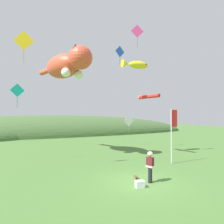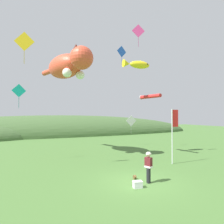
% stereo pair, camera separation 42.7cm
% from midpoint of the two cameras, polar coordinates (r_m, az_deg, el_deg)
% --- Properties ---
extents(ground_plane, '(120.00, 120.00, 0.00)m').
position_cam_midpoint_polar(ground_plane, '(12.45, 7.13, -19.26)').
color(ground_plane, '#477033').
extents(distant_hill_ridge, '(63.77, 14.46, 7.98)m').
position_cam_midpoint_polar(distant_hill_ridge, '(41.16, -20.02, -6.43)').
color(distant_hill_ridge, '#426033').
rests_on(distant_hill_ridge, ground).
extents(festival_attendant, '(0.39, 0.49, 1.77)m').
position_cam_midpoint_polar(festival_attendant, '(12.17, 9.81, -15.00)').
color(festival_attendant, black).
rests_on(festival_attendant, ground).
extents(kite_spool, '(0.12, 0.25, 0.25)m').
position_cam_midpoint_polar(kite_spool, '(12.94, 5.87, -17.97)').
color(kite_spool, olive).
rests_on(kite_spool, ground).
extents(picnic_cooler, '(0.53, 0.40, 0.36)m').
position_cam_midpoint_polar(picnic_cooler, '(11.54, 6.85, -19.80)').
color(picnic_cooler, white).
rests_on(picnic_cooler, ground).
extents(festival_banner_pole, '(0.66, 0.08, 4.43)m').
position_cam_midpoint_polar(festival_banner_pole, '(17.08, 16.28, -4.33)').
color(festival_banner_pole, silver).
rests_on(festival_banner_pole, ground).
extents(kite_giant_cat, '(4.05, 8.78, 2.77)m').
position_cam_midpoint_polar(kite_giant_cat, '(20.51, -13.42, 12.87)').
color(kite_giant_cat, '#E04C33').
extents(kite_fish_windsock, '(2.84, 0.90, 0.87)m').
position_cam_midpoint_polar(kite_fish_windsock, '(20.23, 6.15, 13.32)').
color(kite_fish_windsock, yellow).
extents(kite_tube_streamer, '(0.86, 2.76, 0.44)m').
position_cam_midpoint_polar(kite_tube_streamer, '(20.31, 9.80, 4.36)').
color(kite_tube_streamer, red).
extents(kite_diamond_pink, '(1.20, 0.36, 2.15)m').
position_cam_midpoint_polar(kite_diamond_pink, '(20.46, 6.60, 21.92)').
color(kite_diamond_pink, '#E53F8C').
extents(kite_diamond_white, '(1.47, 0.03, 2.37)m').
position_cam_midpoint_polar(kite_diamond_white, '(26.25, 4.35, -2.58)').
color(kite_diamond_white, white).
extents(kite_diamond_gold, '(1.34, 0.28, 2.26)m').
position_cam_midpoint_polar(kite_diamond_gold, '(15.95, -24.62, 18.04)').
color(kite_diamond_gold, yellow).
extents(kite_diamond_teal, '(1.12, 0.20, 2.03)m').
position_cam_midpoint_polar(kite_diamond_teal, '(18.48, -26.04, 5.54)').
color(kite_diamond_teal, '#19BFBF').
extents(kite_diamond_blue, '(1.29, 0.30, 2.22)m').
position_cam_midpoint_polar(kite_diamond_blue, '(23.67, 1.73, 16.84)').
color(kite_diamond_blue, blue).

